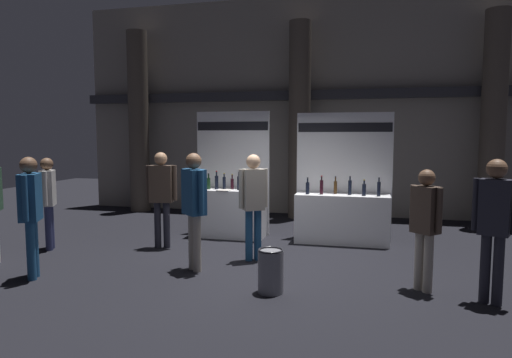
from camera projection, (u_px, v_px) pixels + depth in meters
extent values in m
plane|color=black|center=(261.00, 263.00, 7.35)|extent=(24.50, 24.50, 0.00)
cube|color=gray|center=(303.00, 107.00, 11.83)|extent=(12.25, 0.25, 5.70)
cube|color=#2D2D33|center=(302.00, 95.00, 11.51)|extent=(12.25, 0.20, 0.24)
cylinder|color=#51473D|center=(139.00, 122.00, 12.30)|extent=(0.55, 0.55, 4.92)
cylinder|color=#51473D|center=(299.00, 121.00, 11.25)|extent=(0.55, 0.55, 4.92)
cylinder|color=#51473D|center=(493.00, 120.00, 10.20)|extent=(0.55, 0.55, 4.92)
cube|color=white|center=(228.00, 213.00, 9.24)|extent=(1.51, 0.60, 0.99)
cube|color=white|center=(233.00, 173.00, 9.49)|extent=(1.58, 0.04, 2.60)
cube|color=black|center=(232.00, 126.00, 9.37)|extent=(1.54, 0.01, 0.18)
cylinder|color=#19381E|center=(201.00, 182.00, 9.27)|extent=(0.06, 0.06, 0.27)
cylinder|color=#19381E|center=(201.00, 174.00, 9.25)|extent=(0.03, 0.03, 0.09)
cylinder|color=gold|center=(201.00, 171.00, 9.25)|extent=(0.03, 0.03, 0.02)
cylinder|color=#19381E|center=(209.00, 184.00, 9.23)|extent=(0.08, 0.08, 0.23)
cylinder|color=#19381E|center=(209.00, 176.00, 9.22)|extent=(0.03, 0.03, 0.08)
cylinder|color=black|center=(209.00, 174.00, 9.22)|extent=(0.03, 0.03, 0.02)
cylinder|color=black|center=(217.00, 182.00, 9.23)|extent=(0.07, 0.07, 0.28)
cylinder|color=black|center=(217.00, 174.00, 9.22)|extent=(0.03, 0.03, 0.08)
cylinder|color=red|center=(216.00, 171.00, 9.21)|extent=(0.03, 0.03, 0.02)
cylinder|color=black|center=(224.00, 183.00, 9.16)|extent=(0.06, 0.06, 0.26)
cylinder|color=black|center=(224.00, 175.00, 9.14)|extent=(0.03, 0.03, 0.06)
cylinder|color=gold|center=(224.00, 174.00, 9.14)|extent=(0.03, 0.03, 0.02)
cylinder|color=black|center=(232.00, 184.00, 9.20)|extent=(0.06, 0.06, 0.22)
cylinder|color=black|center=(232.00, 177.00, 9.18)|extent=(0.03, 0.03, 0.08)
cylinder|color=gold|center=(232.00, 174.00, 9.18)|extent=(0.03, 0.03, 0.02)
cylinder|color=black|center=(239.00, 183.00, 9.09)|extent=(0.07, 0.07, 0.28)
cylinder|color=black|center=(239.00, 175.00, 9.08)|extent=(0.03, 0.03, 0.08)
cylinder|color=black|center=(239.00, 172.00, 9.07)|extent=(0.03, 0.03, 0.02)
cylinder|color=black|center=(247.00, 184.00, 9.10)|extent=(0.07, 0.07, 0.26)
cylinder|color=black|center=(247.00, 176.00, 9.09)|extent=(0.03, 0.03, 0.06)
cylinder|color=gold|center=(247.00, 174.00, 9.08)|extent=(0.03, 0.03, 0.02)
cylinder|color=black|center=(256.00, 184.00, 9.05)|extent=(0.07, 0.07, 0.27)
cylinder|color=black|center=(256.00, 175.00, 9.03)|extent=(0.03, 0.03, 0.08)
cylinder|color=gold|center=(256.00, 173.00, 9.03)|extent=(0.03, 0.03, 0.02)
cube|color=silver|center=(224.00, 190.00, 9.02)|extent=(0.27, 0.29, 0.01)
cube|color=white|center=(342.00, 219.00, 8.70)|extent=(1.80, 0.60, 0.95)
cube|color=white|center=(344.00, 176.00, 8.95)|extent=(1.89, 0.04, 2.55)
cube|color=black|center=(344.00, 127.00, 8.84)|extent=(1.83, 0.01, 0.18)
cylinder|color=black|center=(308.00, 188.00, 8.71)|extent=(0.07, 0.07, 0.23)
cylinder|color=black|center=(308.00, 180.00, 8.70)|extent=(0.03, 0.03, 0.08)
cylinder|color=black|center=(308.00, 178.00, 8.69)|extent=(0.03, 0.03, 0.02)
cylinder|color=black|center=(321.00, 187.00, 8.68)|extent=(0.07, 0.07, 0.28)
cylinder|color=black|center=(322.00, 178.00, 8.66)|extent=(0.03, 0.03, 0.07)
cylinder|color=red|center=(322.00, 176.00, 8.66)|extent=(0.03, 0.03, 0.02)
cylinder|color=#472D14|center=(335.00, 188.00, 8.75)|extent=(0.06, 0.06, 0.25)
cylinder|color=#472D14|center=(336.00, 179.00, 8.73)|extent=(0.03, 0.03, 0.08)
cylinder|color=black|center=(336.00, 177.00, 8.73)|extent=(0.03, 0.03, 0.02)
cylinder|color=black|center=(350.00, 188.00, 8.62)|extent=(0.07, 0.07, 0.28)
cylinder|color=black|center=(350.00, 179.00, 8.60)|extent=(0.03, 0.03, 0.06)
cylinder|color=black|center=(350.00, 177.00, 8.60)|extent=(0.03, 0.03, 0.02)
cylinder|color=black|center=(364.00, 190.00, 8.47)|extent=(0.07, 0.07, 0.22)
cylinder|color=black|center=(364.00, 182.00, 8.45)|extent=(0.03, 0.03, 0.07)
cylinder|color=gold|center=(364.00, 180.00, 8.45)|extent=(0.03, 0.03, 0.02)
cylinder|color=black|center=(379.00, 189.00, 8.39)|extent=(0.07, 0.07, 0.27)
cylinder|color=black|center=(379.00, 180.00, 8.38)|extent=(0.03, 0.03, 0.07)
cylinder|color=black|center=(379.00, 178.00, 8.37)|extent=(0.03, 0.03, 0.02)
cylinder|color=slate|center=(271.00, 272.00, 5.94)|extent=(0.34, 0.34, 0.57)
torus|color=black|center=(271.00, 250.00, 5.91)|extent=(0.34, 0.34, 0.02)
cylinder|color=navy|center=(49.00, 228.00, 8.13)|extent=(0.12, 0.12, 0.82)
cylinder|color=navy|center=(51.00, 227.00, 8.27)|extent=(0.12, 0.12, 0.82)
cube|color=silver|center=(48.00, 188.00, 8.13)|extent=(0.34, 0.39, 0.65)
sphere|color=brown|center=(47.00, 164.00, 8.09)|extent=(0.22, 0.22, 0.22)
cylinder|color=silver|center=(45.00, 189.00, 7.92)|extent=(0.08, 0.08, 0.61)
cylinder|color=silver|center=(51.00, 186.00, 8.33)|extent=(0.08, 0.08, 0.61)
cylinder|color=navy|center=(34.00, 248.00, 6.60)|extent=(0.12, 0.12, 0.86)
cylinder|color=navy|center=(31.00, 251.00, 6.44)|extent=(0.12, 0.12, 0.86)
cube|color=navy|center=(30.00, 197.00, 6.44)|extent=(0.39, 0.46, 0.68)
sphere|color=brown|center=(28.00, 165.00, 6.40)|extent=(0.24, 0.24, 0.24)
cylinder|color=navy|center=(35.00, 194.00, 6.68)|extent=(0.08, 0.08, 0.65)
cylinder|color=navy|center=(25.00, 198.00, 6.21)|extent=(0.08, 0.08, 0.65)
cylinder|color=#23232D|center=(485.00, 269.00, 5.57)|extent=(0.12, 0.12, 0.87)
cylinder|color=#23232D|center=(498.00, 271.00, 5.48)|extent=(0.12, 0.12, 0.87)
cube|color=#23232D|center=(495.00, 207.00, 5.45)|extent=(0.40, 0.33, 0.69)
sphere|color=brown|center=(497.00, 169.00, 5.40)|extent=(0.24, 0.24, 0.24)
cylinder|color=#23232D|center=(476.00, 204.00, 5.58)|extent=(0.08, 0.08, 0.66)
cylinder|color=#ADA393|center=(192.00, 241.00, 6.98)|extent=(0.12, 0.12, 0.88)
cylinder|color=#ADA393|center=(197.00, 243.00, 6.85)|extent=(0.12, 0.12, 0.88)
cube|color=navy|center=(194.00, 192.00, 6.84)|extent=(0.45, 0.44, 0.70)
sphere|color=brown|center=(194.00, 161.00, 6.79)|extent=(0.24, 0.24, 0.24)
cylinder|color=navy|center=(187.00, 189.00, 7.03)|extent=(0.08, 0.08, 0.66)
cylinder|color=navy|center=(201.00, 192.00, 6.64)|extent=(0.08, 0.08, 0.66)
cylinder|color=navy|center=(258.00, 235.00, 7.51)|extent=(0.12, 0.12, 0.86)
cylinder|color=navy|center=(249.00, 235.00, 7.46)|extent=(0.12, 0.12, 0.86)
cube|color=#ADA393|center=(253.00, 189.00, 7.41)|extent=(0.42, 0.40, 0.68)
sphere|color=tan|center=(253.00, 162.00, 7.36)|extent=(0.24, 0.24, 0.24)
cylinder|color=#ADA393|center=(265.00, 188.00, 7.47)|extent=(0.08, 0.08, 0.65)
cylinder|color=#ADA393|center=(241.00, 189.00, 7.34)|extent=(0.08, 0.08, 0.65)
cylinder|color=#23232D|center=(158.00, 225.00, 8.34)|extent=(0.12, 0.12, 0.86)
cylinder|color=#23232D|center=(167.00, 225.00, 8.32)|extent=(0.12, 0.12, 0.86)
cube|color=#47382D|center=(161.00, 184.00, 8.26)|extent=(0.45, 0.30, 0.68)
sphere|color=tan|center=(161.00, 159.00, 8.21)|extent=(0.24, 0.24, 0.24)
cylinder|color=#47382D|center=(148.00, 183.00, 8.27)|extent=(0.08, 0.08, 0.65)
cylinder|color=#47382D|center=(175.00, 183.00, 8.24)|extent=(0.08, 0.08, 0.65)
cylinder|color=#ADA393|center=(419.00, 261.00, 6.05)|extent=(0.12, 0.12, 0.79)
cylinder|color=#ADA393|center=(428.00, 263.00, 5.93)|extent=(0.12, 0.12, 0.79)
cube|color=#47382D|center=(426.00, 210.00, 5.92)|extent=(0.39, 0.39, 0.63)
sphere|color=brown|center=(427.00, 178.00, 5.88)|extent=(0.22, 0.22, 0.22)
cylinder|color=#47382D|center=(413.00, 206.00, 6.10)|extent=(0.08, 0.08, 0.60)
cylinder|color=#47382D|center=(439.00, 211.00, 5.75)|extent=(0.08, 0.08, 0.60)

